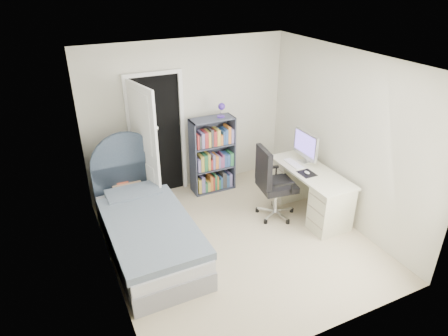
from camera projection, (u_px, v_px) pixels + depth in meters
name	position (u px, v px, depth m)	size (l,w,h in m)	color
room_shell	(239.00, 160.00, 5.07)	(3.50, 3.70, 2.60)	tan
door	(149.00, 143.00, 6.10)	(0.92, 0.82, 2.06)	black
bed	(147.00, 229.00, 5.35)	(1.06, 2.19, 1.34)	gray
nightstand	(125.00, 187.00, 6.15)	(0.43, 0.43, 0.63)	tan
floor_lamp	(157.00, 176.00, 6.15)	(0.20, 0.20, 1.39)	silver
bookcase	(213.00, 157.00, 6.66)	(0.72, 0.31, 1.53)	#3D4253
desk	(309.00, 189.00, 6.13)	(0.59, 1.48, 1.21)	beige
office_chair	(272.00, 180.00, 5.89)	(0.61, 0.63, 1.15)	silver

